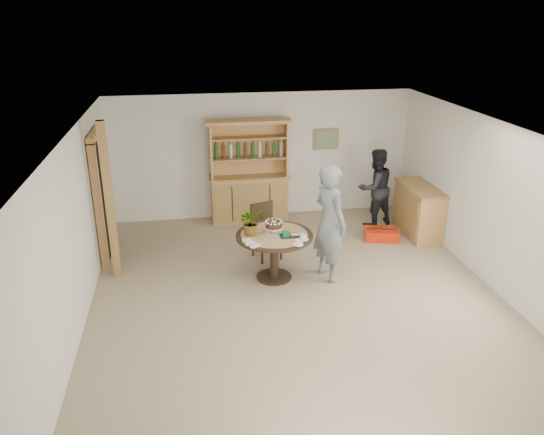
{
  "coord_description": "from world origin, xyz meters",
  "views": [
    {
      "loc": [
        -1.5,
        -6.7,
        4.01
      ],
      "look_at": [
        -0.27,
        0.65,
        1.05
      ],
      "focal_mm": 35.0,
      "sensor_mm": 36.0,
      "label": 1
    }
  ],
  "objects_px": {
    "dining_table": "(274,243)",
    "adult_person": "(375,188)",
    "dining_chair": "(265,227)",
    "teen_boy": "(330,222)",
    "red_suitcase": "(381,234)",
    "sideboard": "(418,210)",
    "hutch": "(249,187)"
  },
  "relations": [
    {
      "from": "dining_table",
      "to": "adult_person",
      "type": "bearing_deg",
      "value": 39.32
    },
    {
      "from": "hutch",
      "to": "dining_chair",
      "type": "height_order",
      "value": "hutch"
    },
    {
      "from": "dining_table",
      "to": "teen_boy",
      "type": "relative_size",
      "value": 0.64
    },
    {
      "from": "red_suitcase",
      "to": "teen_boy",
      "type": "bearing_deg",
      "value": -124.9
    },
    {
      "from": "dining_table",
      "to": "teen_boy",
      "type": "height_order",
      "value": "teen_boy"
    },
    {
      "from": "teen_boy",
      "to": "hutch",
      "type": "bearing_deg",
      "value": -1.44
    },
    {
      "from": "sideboard",
      "to": "adult_person",
      "type": "xyz_separation_m",
      "value": [
        -0.67,
        0.58,
        0.29
      ]
    },
    {
      "from": "red_suitcase",
      "to": "adult_person",
      "type": "bearing_deg",
      "value": 94.93
    },
    {
      "from": "dining_chair",
      "to": "teen_boy",
      "type": "height_order",
      "value": "teen_boy"
    },
    {
      "from": "dining_table",
      "to": "adult_person",
      "type": "distance_m",
      "value": 2.99
    },
    {
      "from": "teen_boy",
      "to": "adult_person",
      "type": "xyz_separation_m",
      "value": [
        1.46,
        1.99,
        -0.17
      ]
    },
    {
      "from": "sideboard",
      "to": "dining_chair",
      "type": "distance_m",
      "value": 3.04
    },
    {
      "from": "sideboard",
      "to": "red_suitcase",
      "type": "height_order",
      "value": "sideboard"
    },
    {
      "from": "sideboard",
      "to": "dining_chair",
      "type": "xyz_separation_m",
      "value": [
        -3.0,
        -0.49,
        0.06
      ]
    },
    {
      "from": "adult_person",
      "to": "teen_boy",
      "type": "bearing_deg",
      "value": 36.85
    },
    {
      "from": "dining_chair",
      "to": "adult_person",
      "type": "xyz_separation_m",
      "value": [
        2.33,
        1.06,
        0.23
      ]
    },
    {
      "from": "dining_chair",
      "to": "teen_boy",
      "type": "bearing_deg",
      "value": -65.08
    },
    {
      "from": "hutch",
      "to": "dining_chair",
      "type": "relative_size",
      "value": 2.16
    },
    {
      "from": "adult_person",
      "to": "red_suitcase",
      "type": "relative_size",
      "value": 2.28
    },
    {
      "from": "dining_table",
      "to": "dining_chair",
      "type": "distance_m",
      "value": 0.83
    },
    {
      "from": "hutch",
      "to": "sideboard",
      "type": "relative_size",
      "value": 1.62
    },
    {
      "from": "sideboard",
      "to": "dining_chair",
      "type": "bearing_deg",
      "value": -170.8
    },
    {
      "from": "dining_table",
      "to": "adult_person",
      "type": "height_order",
      "value": "adult_person"
    },
    {
      "from": "teen_boy",
      "to": "red_suitcase",
      "type": "xyz_separation_m",
      "value": [
        1.36,
        1.26,
        -0.83
      ]
    },
    {
      "from": "dining_table",
      "to": "teen_boy",
      "type": "distance_m",
      "value": 0.92
    },
    {
      "from": "hutch",
      "to": "red_suitcase",
      "type": "height_order",
      "value": "hutch"
    },
    {
      "from": "hutch",
      "to": "dining_chair",
      "type": "bearing_deg",
      "value": -88.59
    },
    {
      "from": "sideboard",
      "to": "dining_table",
      "type": "distance_m",
      "value": 3.25
    },
    {
      "from": "hutch",
      "to": "red_suitcase",
      "type": "distance_m",
      "value": 2.74
    },
    {
      "from": "sideboard",
      "to": "teen_boy",
      "type": "relative_size",
      "value": 0.67
    },
    {
      "from": "hutch",
      "to": "adult_person",
      "type": "xyz_separation_m",
      "value": [
        2.37,
        -0.66,
        0.08
      ]
    },
    {
      "from": "hutch",
      "to": "adult_person",
      "type": "bearing_deg",
      "value": -15.59
    }
  ]
}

